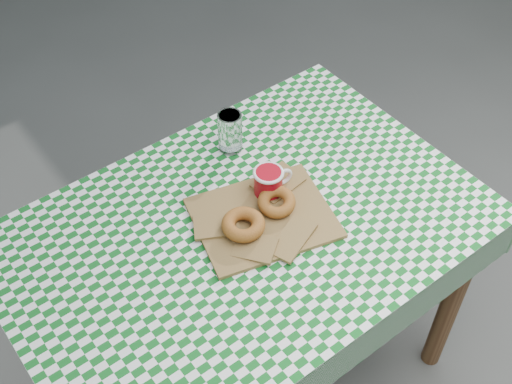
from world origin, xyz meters
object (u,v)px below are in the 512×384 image
drinking_glass (230,132)px  coffee_mug (268,183)px  table (246,311)px  paper_bag (263,217)px

drinking_glass → coffee_mug: bearing=-97.0°
table → paper_bag: 0.39m
table → coffee_mug: 0.44m
table → drinking_glass: bearing=60.9°
paper_bag → drinking_glass: (0.09, 0.26, 0.05)m
table → drinking_glass: drinking_glass is taller
coffee_mug → drinking_glass: 0.20m
coffee_mug → paper_bag: bearing=-128.6°
drinking_glass → paper_bag: bearing=-108.4°
table → drinking_glass: (0.14, 0.26, 0.44)m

